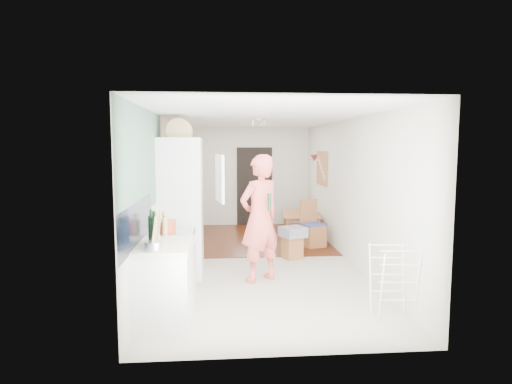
{
  "coord_description": "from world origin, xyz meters",
  "views": [
    {
      "loc": [
        -0.62,
        -7.4,
        2.02
      ],
      "look_at": [
        -0.02,
        0.2,
        1.21
      ],
      "focal_mm": 30.0,
      "sensor_mm": 36.0,
      "label": 1
    }
  ],
  "objects": [
    {
      "name": "fridge_interior",
      "position": [
        -0.96,
        -0.78,
        1.55
      ],
      "size": [
        0.02,
        0.52,
        0.66
      ],
      "primitive_type": "cube",
      "color": "white",
      "rests_on": "room_shell"
    },
    {
      "name": "bottle_a",
      "position": [
        -1.4,
        -2.56,
        1.07
      ],
      "size": [
        0.07,
        0.07,
        0.3
      ],
      "primitive_type": "cylinder",
      "rotation": [
        0.0,
        0.0,
        0.02
      ],
      "color": "#1B3E21",
      "rests_on": "worktop"
    },
    {
      "name": "base_cabinet",
      "position": [
        -1.3,
        -2.55,
        0.43
      ],
      "size": [
        0.6,
        0.9,
        0.86
      ],
      "primitive_type": "cube",
      "color": "white",
      "rests_on": "room_shell"
    },
    {
      "name": "cooker_top",
      "position": [
        -1.3,
        -1.8,
        0.9
      ],
      "size": [
        0.6,
        0.6,
        0.04
      ],
      "primitive_type": "cube",
      "color": "silver",
      "rests_on": "room_shell"
    },
    {
      "name": "wood_floor_overlay",
      "position": [
        0.0,
        1.85,
        0.01
      ],
      "size": [
        3.2,
        3.3,
        0.01
      ],
      "primitive_type": "cube",
      "color": "#551E10",
      "rests_on": "room_shell"
    },
    {
      "name": "pepper_mill_front",
      "position": [
        -1.45,
        -2.02,
        1.03
      ],
      "size": [
        0.06,
        0.06,
        0.22
      ],
      "primitive_type": "cylinder",
      "rotation": [
        0.0,
        0.0,
        0.08
      ],
      "color": "tan",
      "rests_on": "worktop"
    },
    {
      "name": "fridge_housing",
      "position": [
        -1.27,
        -0.78,
        1.07
      ],
      "size": [
        0.66,
        0.66,
        2.15
      ],
      "primitive_type": "cube",
      "color": "white",
      "rests_on": "room_shell"
    },
    {
      "name": "range_cooker",
      "position": [
        -1.3,
        -1.8,
        0.44
      ],
      "size": [
        0.6,
        0.6,
        0.88
      ],
      "primitive_type": "cube",
      "color": "white",
      "rests_on": "room_shell"
    },
    {
      "name": "wall_sconce",
      "position": [
        1.54,
        2.55,
        1.75
      ],
      "size": [
        0.18,
        0.18,
        0.16
      ],
      "primitive_type": "cone",
      "color": "maroon",
      "rests_on": "room_shell"
    },
    {
      "name": "person",
      "position": [
        -0.07,
        -1.13,
        1.12
      ],
      "size": [
        0.98,
        0.9,
        2.25
      ],
      "primitive_type": "imported",
      "rotation": [
        0.0,
        0.0,
        3.72
      ],
      "color": "#F56159",
      "rests_on": "floor"
    },
    {
      "name": "sage_wall_panel",
      "position": [
        -1.59,
        -2.0,
        1.85
      ],
      "size": [
        0.02,
        3.0,
        1.3
      ],
      "primitive_type": "cube",
      "color": "slate",
      "rests_on": "room_shell"
    },
    {
      "name": "held_bottle",
      "position": [
        0.05,
        -1.31,
        1.22
      ],
      "size": [
        0.05,
        0.05,
        0.24
      ],
      "primitive_type": "cylinder",
      "color": "#1B3E21",
      "rests_on": "person"
    },
    {
      "name": "fridge_door",
      "position": [
        -0.66,
        -1.08,
        1.55
      ],
      "size": [
        0.14,
        0.56,
        0.7
      ],
      "primitive_type": "cube",
      "rotation": [
        0.0,
        0.0,
        -1.4
      ],
      "color": "white",
      "rests_on": "room_shell"
    },
    {
      "name": "bottle_b",
      "position": [
        -1.44,
        -2.46,
        1.07
      ],
      "size": [
        0.08,
        0.08,
        0.31
      ],
      "primitive_type": "cylinder",
      "rotation": [
        0.0,
        0.0,
        -0.08
      ],
      "color": "#1B3E21",
      "rests_on": "worktop"
    },
    {
      "name": "doorway_recess",
      "position": [
        0.2,
        3.48,
        1.0
      ],
      "size": [
        0.9,
        0.04,
        2.0
      ],
      "primitive_type": "cube",
      "color": "black",
      "rests_on": "room_shell"
    },
    {
      "name": "bottle_c",
      "position": [
        -1.39,
        -2.54,
        1.04
      ],
      "size": [
        0.11,
        0.11,
        0.23
      ],
      "primitive_type": "cylinder",
      "rotation": [
        0.0,
        0.0,
        -0.21
      ],
      "color": "silver",
      "rests_on": "worktop"
    },
    {
      "name": "tile_splashback",
      "position": [
        -1.59,
        -2.55,
        1.15
      ],
      "size": [
        0.02,
        1.9,
        0.5
      ],
      "primitive_type": "cube",
      "color": "black",
      "rests_on": "room_shell"
    },
    {
      "name": "worktop",
      "position": [
        -1.3,
        -2.55,
        0.89
      ],
      "size": [
        0.62,
        0.92,
        0.06
      ],
      "primitive_type": "cube",
      "color": "white",
      "rests_on": "room_shell"
    },
    {
      "name": "grey_drape",
      "position": [
        0.64,
        0.11,
        0.49
      ],
      "size": [
        0.52,
        0.52,
        0.18
      ],
      "primitive_type": "cube",
      "rotation": [
        0.0,
        0.0,
        0.41
      ],
      "color": "gray",
      "rests_on": "stool"
    },
    {
      "name": "red_casserole",
      "position": [
        -1.35,
        -1.92,
        1.0
      ],
      "size": [
        0.31,
        0.31,
        0.16
      ],
      "primitive_type": "cylinder",
      "rotation": [
        0.0,
        0.0,
        0.18
      ],
      "color": "#C74321",
      "rests_on": "cooker_top"
    },
    {
      "name": "dining_table",
      "position": [
        1.18,
        2.13,
        0.22
      ],
      "size": [
        0.81,
        1.29,
        0.43
      ],
      "primitive_type": "imported",
      "rotation": [
        0.0,
        0.0,
        1.47
      ],
      "color": "#9F5533",
      "rests_on": "floor"
    },
    {
      "name": "pinboard",
      "position": [
        1.58,
        1.9,
        1.55
      ],
      "size": [
        0.03,
        0.9,
        0.7
      ],
      "primitive_type": "cube",
      "color": "tan",
      "rests_on": "room_shell"
    },
    {
      "name": "pepper_mill_back",
      "position": [
        -1.34,
        -2.11,
        1.04
      ],
      "size": [
        0.07,
        0.07,
        0.24
      ],
      "primitive_type": "cylinder",
      "rotation": [
        0.0,
        0.0,
        -0.1
      ],
      "color": "tan",
      "rests_on": "worktop"
    },
    {
      "name": "dining_chair",
      "position": [
        1.2,
        0.97,
        0.48
      ],
      "size": [
        0.51,
        0.51,
        0.95
      ],
      "primitive_type": null,
      "rotation": [
        0.0,
        0.0,
        0.34
      ],
      "color": "#9F5533",
      "rests_on": "floor"
    },
    {
      "name": "steel_pan",
      "position": [
        -1.36,
        -2.87,
        0.97
      ],
      "size": [
        0.19,
        0.19,
        0.09
      ],
      "primitive_type": "cylinder",
      "rotation": [
        0.0,
        0.0,
        -0.01
      ],
      "color": "silver",
      "rests_on": "worktop"
    },
    {
      "name": "drying_rack",
      "position": [
        1.38,
        -2.63,
        0.43
      ],
      "size": [
        0.48,
        0.44,
        0.86
      ],
      "primitive_type": null,
      "rotation": [
        0.0,
        0.0,
        -0.1
      ],
      "color": "white",
      "rests_on": "floor"
    },
    {
      "name": "stool",
      "position": [
        0.63,
        0.12,
        0.2
      ],
      "size": [
        0.39,
        0.39,
        0.4
      ],
      "primitive_type": null,
      "rotation": [
        0.0,
        0.0,
        0.38
      ],
      "color": "#9F5533",
      "rests_on": "floor"
    },
    {
      "name": "bread_bin",
      "position": [
        -1.27,
        -0.75,
        2.25
      ],
      "size": [
        0.4,
        0.38,
        0.21
      ],
      "primitive_type": null,
      "rotation": [
        0.0,
        0.0,
        0.01
      ],
      "color": "tan",
      "rests_on": "fridge_housing"
    },
    {
      "name": "floor",
      "position": [
        0.0,
        0.0,
        0.0
      ],
      "size": [
        3.2,
        7.0,
        0.01
      ],
      "primitive_type": "cube",
      "color": "beige",
      "rests_on": "ground"
    },
    {
      "name": "pinboard_frame",
      "position": [
        1.57,
        1.9,
        1.55
      ],
      "size": [
        0.0,
        0.94,
        0.74
      ],
      "primitive_type": "cube",
      "color": "#9F5533",
      "rests_on": "room_shell"
    },
    {
      "name": "chopping_boards",
      "position": [
        -1.34,
        -2.77,
        1.12
      ],
      "size": [
        0.11,
        0.3,
        0.4
      ],
      "primitive_type": null,
      "rotation": [
        0.0,
        0.0,
        -0.22
      ],
      "color": "tan",
      "rests_on": "worktop"
    },
    {
      "name": "room_shell",
      "position": [
        0.0,
        0.0,
        1.25
      ],
      "size": [
        3.2,
        7.0,
        2.5
      ],
      "primitive_type": null,
      "color": "beige",
      "rests_on": "ground"
    }
  ]
}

